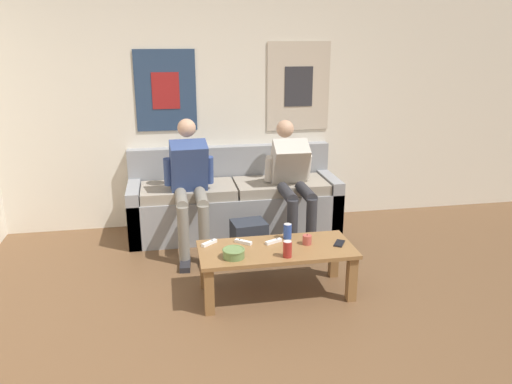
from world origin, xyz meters
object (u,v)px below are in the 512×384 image
at_px(couch, 234,203).
at_px(game_controller_near_left, 243,242).
at_px(drink_can_red, 287,249).
at_px(cell_phone, 339,243).
at_px(coffee_table, 276,256).
at_px(person_seated_teen, 292,177).
at_px(pillar_candle, 307,240).
at_px(person_seated_adult, 190,181).
at_px(drink_can_blue, 288,231).
at_px(ceramic_bowl, 234,253).
at_px(game_controller_near_right, 209,243).
at_px(game_controller_far_center, 274,241).
at_px(backpack, 249,242).

height_order(couch, game_controller_near_left, couch).
xyz_separation_m(drink_can_red, cell_phone, (0.46, 0.16, -0.06)).
height_order(coffee_table, person_seated_teen, person_seated_teen).
distance_m(drink_can_red, cell_phone, 0.49).
bearing_deg(pillar_candle, person_seated_adult, 130.27).
relative_size(person_seated_teen, game_controller_near_left, 8.61).
relative_size(drink_can_blue, cell_phone, 0.82).
bearing_deg(ceramic_bowl, game_controller_near_right, 119.29).
xyz_separation_m(game_controller_near_left, game_controller_near_right, (-0.26, 0.03, 0.00)).
bearing_deg(cell_phone, coffee_table, 178.09).
bearing_deg(drink_can_red, game_controller_near_right, 148.46).
distance_m(person_seated_teen, game_controller_near_right, 1.30).
bearing_deg(game_controller_far_center, person_seated_teen, 67.87).
xyz_separation_m(person_seated_adult, game_controller_near_right, (0.09, -0.86, -0.26)).
height_order(coffee_table, ceramic_bowl, ceramic_bowl).
distance_m(drink_can_blue, game_controller_near_left, 0.37).
bearing_deg(game_controller_near_right, game_controller_far_center, -6.96).
height_order(person_seated_teen, ceramic_bowl, person_seated_teen).
relative_size(coffee_table, drink_can_red, 9.66).
relative_size(game_controller_near_left, cell_phone, 0.89).
height_order(person_seated_adult, pillar_candle, person_seated_adult).
relative_size(person_seated_adult, cell_phone, 8.05).
distance_m(person_seated_teen, drink_can_blue, 0.96).
bearing_deg(person_seated_adult, ceramic_bowl, -77.84).
distance_m(backpack, cell_phone, 0.91).
bearing_deg(backpack, person_seated_teen, 41.34).
height_order(game_controller_near_left, cell_phone, game_controller_near_left).
bearing_deg(coffee_table, drink_can_red, -76.19).
bearing_deg(game_controller_near_left, ceramic_bowl, -114.04).
relative_size(couch, person_seated_adult, 1.75).
xyz_separation_m(person_seated_teen, backpack, (-0.50, -0.44, -0.46)).
height_order(ceramic_bowl, drink_can_red, drink_can_red).
xyz_separation_m(drink_can_red, game_controller_near_left, (-0.28, 0.31, -0.05)).
bearing_deg(game_controller_near_left, couch, 85.13).
bearing_deg(person_seated_adult, game_controller_near_left, -68.23).
distance_m(person_seated_teen, game_controller_near_left, 1.15).
height_order(coffee_table, game_controller_far_center, game_controller_far_center).
xyz_separation_m(coffee_table, drink_can_blue, (0.13, 0.17, 0.13)).
distance_m(person_seated_adult, backpack, 0.79).
distance_m(coffee_table, cell_phone, 0.51).
bearing_deg(pillar_candle, cell_phone, -9.79).
distance_m(couch, pillar_candle, 1.42).
bearing_deg(person_seated_teen, pillar_candle, -97.75).
relative_size(drink_can_red, game_controller_near_left, 0.93).
xyz_separation_m(person_seated_teen, drink_can_blue, (-0.26, -0.90, -0.19)).
bearing_deg(cell_phone, drink_can_red, -161.02).
height_order(drink_can_red, game_controller_far_center, drink_can_red).
xyz_separation_m(couch, cell_phone, (0.63, -1.41, 0.09)).
xyz_separation_m(backpack, drink_can_blue, (0.23, -0.46, 0.27)).
bearing_deg(ceramic_bowl, coffee_table, 18.31).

